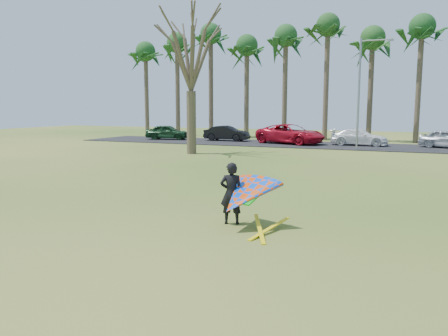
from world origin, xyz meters
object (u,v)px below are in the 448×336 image
at_px(car_1, 227,133).
at_px(car_3, 359,137).
at_px(car_4, 448,139).
at_px(car_0, 168,132).
at_px(car_2, 290,134).
at_px(bare_tree_left, 191,49).
at_px(kite_flyer, 243,196).
at_px(streetlight, 361,89).

bearing_deg(car_1, car_3, -92.23).
relative_size(car_1, car_4, 1.03).
xyz_separation_m(car_0, car_1, (5.95, 0.62, -0.02)).
bearing_deg(car_2, bare_tree_left, 177.01).
xyz_separation_m(car_1, car_2, (6.25, -0.88, 0.14)).
relative_size(car_0, car_1, 0.99).
bearing_deg(car_4, car_0, 111.18).
bearing_deg(kite_flyer, car_1, 113.76).
xyz_separation_m(car_1, kite_flyer, (11.84, -26.89, 0.10)).
bearing_deg(car_0, car_2, -104.11).
distance_m(car_2, car_3, 5.60).
bearing_deg(car_1, kite_flyer, -156.81).
distance_m(car_0, car_1, 5.98).
distance_m(bare_tree_left, car_3, 15.72).
relative_size(car_2, kite_flyer, 2.49).
bearing_deg(car_2, car_3, -65.07).
distance_m(bare_tree_left, streetlight, 12.58).
relative_size(car_1, car_2, 0.70).
bearing_deg(car_1, bare_tree_left, -169.92).
bearing_deg(car_0, car_1, -96.94).
relative_size(streetlight, car_0, 1.93).
bearing_deg(bare_tree_left, car_3, 47.52).
distance_m(streetlight, car_4, 8.11).
bearing_deg(bare_tree_left, car_4, 33.84).
xyz_separation_m(streetlight, car_4, (6.07, 3.88, -3.71)).
bearing_deg(car_2, car_4, -66.93).
xyz_separation_m(bare_tree_left, car_2, (4.18, 10.12, -6.03)).
xyz_separation_m(streetlight, car_2, (-5.98, 3.12, -3.58)).
relative_size(bare_tree_left, car_2, 1.63).
bearing_deg(streetlight, car_2, 152.41).
height_order(car_0, car_1, car_0).
xyz_separation_m(bare_tree_left, car_4, (16.23, 10.88, -6.16)).
xyz_separation_m(car_0, car_2, (12.20, -0.25, 0.12)).
height_order(streetlight, car_0, streetlight).
bearing_deg(car_1, car_4, -90.93).
distance_m(car_0, kite_flyer, 31.72).
bearing_deg(car_4, car_2, 113.59).
relative_size(bare_tree_left, car_1, 2.32).
xyz_separation_m(car_3, kite_flyer, (0.01, -26.55, 0.13)).
xyz_separation_m(car_1, car_3, (11.83, -0.34, -0.03)).
relative_size(streetlight, car_1, 1.91).
bearing_deg(car_0, streetlight, -113.45).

